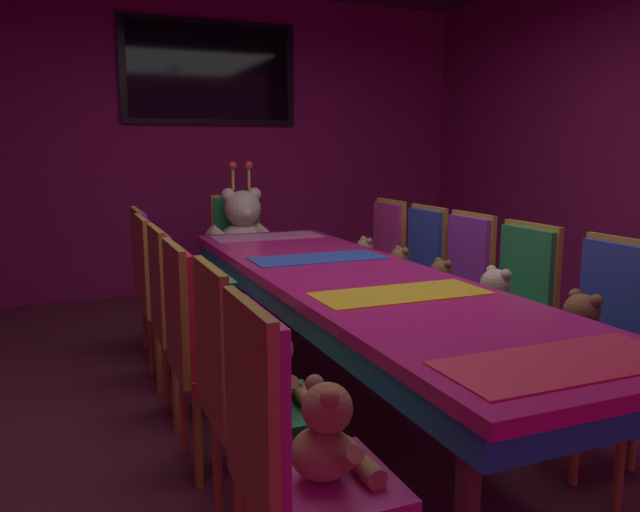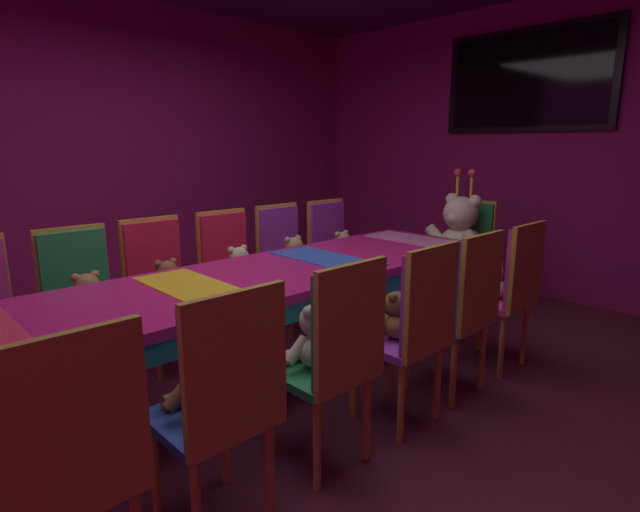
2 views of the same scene
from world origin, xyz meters
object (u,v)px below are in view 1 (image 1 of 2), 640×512
Objects in this scene: teddy_left_5 at (173,269)px; teddy_right_1 at (579,332)px; banquet_table at (354,290)px; chair_left_0 at (279,441)px; chair_right_2 at (517,298)px; teddy_left_2 at (229,335)px; chair_left_5 at (151,267)px; teddy_right_3 at (440,284)px; chair_right_3 at (460,278)px; teddy_right_4 at (399,269)px; teddy_left_3 at (204,305)px; chair_right_5 at (381,252)px; teddy_left_0 at (329,437)px; teddy_left_4 at (183,284)px; teddy_left_1 at (275,373)px; throne_chair at (238,242)px; chair_left_3 at (175,304)px; chair_left_4 at (158,283)px; wall_tv at (210,72)px; chair_right_4 at (417,264)px; king_teddy_bear at (243,230)px; chair_right_1 at (605,327)px; teddy_right_5 at (364,257)px; chair_left_1 at (235,374)px; teddy_right_2 at (494,302)px; chair_left_2 at (196,335)px.

teddy_left_5 is 2.56m from teddy_right_1.
teddy_left_5 is at bearing 116.93° from banquet_table.
chair_left_0 is 1.97m from chair_right_2.
teddy_left_2 is 1.53m from chair_right_2.
chair_left_5 reaches higher than teddy_right_3.
teddy_right_4 is at bearing -73.05° from chair_right_3.
chair_right_5 reaches higher than teddy_left_3.
teddy_left_0 is 0.98× the size of teddy_left_4.
teddy_left_1 is 1.04× the size of teddy_left_5.
throne_chair reaches higher than teddy_left_1.
chair_left_3 is 1.99m from chair_right_5.
banquet_table reaches higher than teddy_right_4.
chair_left_4 is 1.00× the size of chair_right_2.
teddy_left_1 is 0.31× the size of chair_right_5.
chair_left_5 is 2.43m from wall_tv.
teddy_left_4 is 1.41m from teddy_right_4.
king_teddy_bear is at bearing -56.84° from chair_right_4.
teddy_left_0 is at bearing 59.44° from chair_right_5.
teddy_right_1 is at bearing -22.02° from teddy_left_2.
teddy_left_2 is 1.66m from chair_right_3.
teddy_left_0 is 4.71m from wall_tv.
teddy_left_2 is at bearing 90.75° from teddy_left_0.
teddy_left_2 is (-0.01, 1.05, -0.00)m from teddy_left_0.
teddy_right_4 is (-0.12, 1.60, -0.02)m from chair_right_1.
throne_chair is at bearing -52.02° from teddy_right_5.
chair_left_4 is (-0.03, 1.60, 0.00)m from chair_left_1.
chair_left_0 is 1.00× the size of chair_right_2.
teddy_right_2 is at bearing -89.82° from teddy_right_1.
teddy_left_0 is at bearing 19.42° from teddy_right_1.
chair_left_3 is at bearing 0.13° from chair_right_3.
chair_right_4 is 1.55m from king_teddy_bear.
chair_left_3 is at bearing 31.14° from chair_right_5.
chair_right_3 and chair_right_5 have the same top height.
teddy_right_1 is 0.33× the size of chair_right_2.
chair_right_3 is at bearing 18.15° from chair_left_2.
chair_left_4 is 1.00× the size of chair_right_4.
wall_tv is at bearing -73.22° from chair_right_3.
banquet_table is 12.43× the size of teddy_right_5.
teddy_left_5 is at bearing -49.63° from teddy_right_2.
teddy_left_3 is at bearing 19.09° from teddy_right_4.
king_teddy_bear reaches higher than banquet_table.
king_teddy_bear reaches higher than teddy_left_2.
chair_right_4 is at bearing 42.99° from chair_left_1.
chair_left_5 is at bearing 88.83° from chair_left_3.
chair_left_5 reaches higher than teddy_left_3.
chair_left_0 is at bearing -122.69° from banquet_table.
chair_right_4 is at bearing -18.86° from chair_left_5.
throne_chair is (-0.68, 3.06, 0.01)m from teddy_right_1.
teddy_right_2 is 3.72m from wall_tv.
chair_left_1 is (-0.12, 0.54, 0.02)m from teddy_left_0.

